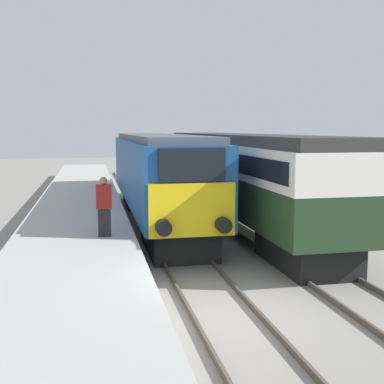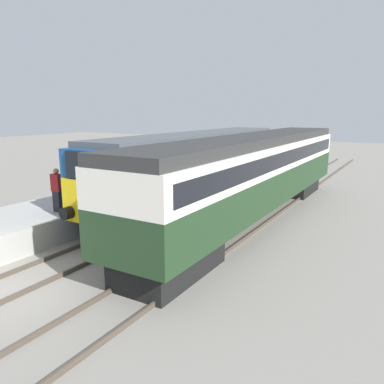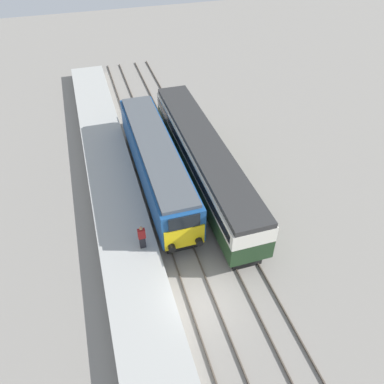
{
  "view_description": "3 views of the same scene",
  "coord_description": "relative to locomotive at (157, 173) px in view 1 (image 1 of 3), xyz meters",
  "views": [
    {
      "loc": [
        -2.74,
        -9.64,
        4.03
      ],
      "look_at": [
        0.0,
        3.43,
        2.28
      ],
      "focal_mm": 45.0,
      "sensor_mm": 36.0,
      "label": 1
    },
    {
      "loc": [
        9.34,
        -5.42,
        4.81
      ],
      "look_at": [
        1.7,
        7.43,
        1.6
      ],
      "focal_mm": 35.0,
      "sensor_mm": 36.0,
      "label": 2
    },
    {
      "loc": [
        -4.0,
        -11.14,
        18.31
      ],
      "look_at": [
        1.7,
        7.43,
        1.6
      ],
      "focal_mm": 35.0,
      "sensor_mm": 36.0,
      "label": 3
    }
  ],
  "objects": [
    {
      "name": "rails_far_track",
      "position": [
        3.4,
        -5.88,
        -2.07
      ],
      "size": [
        1.5,
        60.0,
        0.14
      ],
      "color": "#4C4238",
      "rests_on": "ground_plane"
    },
    {
      "name": "platform_left",
      "position": [
        -3.3,
        -2.88,
        -1.65
      ],
      "size": [
        3.5,
        50.0,
        0.97
      ],
      "color": "#A8A8A3",
      "rests_on": "ground_plane"
    },
    {
      "name": "person_on_platform",
      "position": [
        -2.42,
        -6.76,
        -0.31
      ],
      "size": [
        0.44,
        0.26,
        1.71
      ],
      "color": "black",
      "rests_on": "platform_left"
    },
    {
      "name": "passenger_carriage",
      "position": [
        3.4,
        -0.78,
        0.18
      ],
      "size": [
        2.75,
        18.02,
        3.82
      ],
      "color": "black",
      "rests_on": "ground_plane"
    },
    {
      "name": "rails_near_track",
      "position": [
        0.0,
        -5.88,
        -2.07
      ],
      "size": [
        1.51,
        60.0,
        0.14
      ],
      "color": "#4C4238",
      "rests_on": "ground_plane"
    },
    {
      "name": "ground_plane",
      "position": [
        0.0,
        -10.88,
        -2.14
      ],
      "size": [
        120.0,
        120.0,
        0.0
      ],
      "primitive_type": "plane",
      "color": "gray"
    },
    {
      "name": "locomotive",
      "position": [
        0.0,
        0.0,
        0.0
      ],
      "size": [
        2.7,
        15.4,
        3.8
      ],
      "color": "black",
      "rests_on": "ground_plane"
    }
  ]
}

